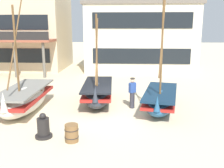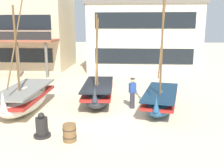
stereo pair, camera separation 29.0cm
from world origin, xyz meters
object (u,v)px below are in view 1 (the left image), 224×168
at_px(fishing_boat_near_left, 160,99).
at_px(harbor_building_annex, 23,23).
at_px(fishing_boat_centre_large, 24,99).
at_px(capstan_winch, 43,128).
at_px(fishing_boat_far_right, 98,93).
at_px(wooden_barrel, 72,133).
at_px(harbor_building_main, 140,37).
at_px(fisherman_by_hull, 132,93).

height_order(fishing_boat_near_left, harbor_building_annex, harbor_building_annex).
height_order(fishing_boat_centre_large, harbor_building_annex, harbor_building_annex).
distance_m(fishing_boat_centre_large, capstan_winch, 3.74).
relative_size(fishing_boat_far_right, wooden_barrel, 7.18).
relative_size(wooden_barrel, harbor_building_main, 0.06).
bearing_deg(fishing_boat_far_right, fishing_boat_near_left, -14.75).
relative_size(fishing_boat_near_left, wooden_barrel, 8.65).
bearing_deg(fishing_boat_centre_large, fishing_boat_near_left, 5.43).
distance_m(fisherman_by_hull, harbor_building_annex, 18.08).
relative_size(fishing_boat_far_right, capstan_winch, 4.88).
xyz_separation_m(wooden_barrel, harbor_building_annex, (-8.85, 17.98, 4.38)).
relative_size(fisherman_by_hull, capstan_winch, 1.63).
distance_m(fishing_boat_near_left, harbor_building_annex, 19.27).
distance_m(fishing_boat_near_left, wooden_barrel, 5.71).
xyz_separation_m(fisherman_by_hull, wooden_barrel, (-2.42, -4.37, -0.48)).
distance_m(fishing_boat_near_left, fisherman_by_hull, 1.54).
height_order(capstan_winch, harbor_building_annex, harbor_building_annex).
bearing_deg(harbor_building_main, harbor_building_annex, 176.58).
bearing_deg(fishing_boat_near_left, harbor_building_annex, 132.69).
bearing_deg(harbor_building_main, fishing_boat_far_right, -103.51).
xyz_separation_m(fishing_boat_far_right, capstan_winch, (-1.67, -4.73, -0.25)).
height_order(capstan_winch, wooden_barrel, capstan_winch).
distance_m(fishing_boat_far_right, harbor_building_annex, 16.43).
bearing_deg(fishing_boat_near_left, fisherman_by_hull, 171.30).
bearing_deg(wooden_barrel, fishing_boat_centre_large, 132.91).
bearing_deg(fishing_boat_centre_large, capstan_winch, -57.48).
distance_m(capstan_winch, harbor_building_main, 17.78).
height_order(fishing_boat_centre_large, harbor_building_main, harbor_building_main).
bearing_deg(fishing_boat_near_left, fishing_boat_centre_large, -174.57).
relative_size(capstan_winch, wooden_barrel, 1.47).
bearing_deg(fisherman_by_hull, fishing_boat_centre_large, -170.85).
xyz_separation_m(fishing_boat_far_right, fisherman_by_hull, (1.96, -0.68, 0.17)).
distance_m(fishing_boat_near_left, fishing_boat_far_right, 3.58).
bearing_deg(harbor_building_annex, fishing_boat_near_left, -47.31).
height_order(fisherman_by_hull, wooden_barrel, fisherman_by_hull).
relative_size(fishing_boat_near_left, fisherman_by_hull, 3.59).
bearing_deg(fishing_boat_near_left, harbor_building_main, 92.34).
bearing_deg(fisherman_by_hull, wooden_barrel, -118.91).
height_order(fishing_boat_centre_large, wooden_barrel, fishing_boat_centre_large).
relative_size(fishing_boat_centre_large, harbor_building_annex, 0.62).
bearing_deg(fisherman_by_hull, fishing_boat_far_right, 160.83).
height_order(wooden_barrel, harbor_building_annex, harbor_building_annex).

